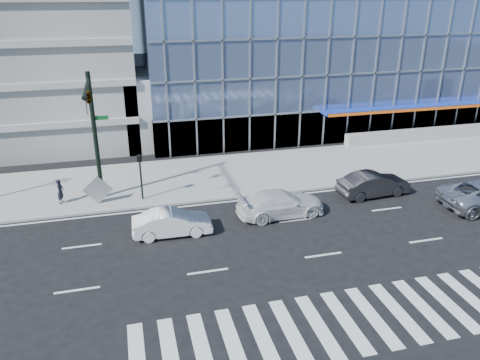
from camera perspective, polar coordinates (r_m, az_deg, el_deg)
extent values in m
plane|color=black|center=(27.75, 6.76, -4.90)|extent=(160.00, 160.00, 0.00)
cube|color=gray|center=(34.62, 2.07, 1.06)|extent=(120.00, 8.00, 0.15)
cube|color=#6980AF|center=(54.41, 11.38, 16.50)|extent=(42.00, 26.00, 15.00)
cube|color=gray|center=(42.14, -9.77, 8.80)|extent=(6.00, 8.00, 6.00)
cylinder|color=black|center=(30.16, -17.22, 5.00)|extent=(0.28, 0.28, 8.00)
cylinder|color=black|center=(26.61, -18.27, 10.68)|extent=(0.18, 5.60, 0.18)
imported|color=black|center=(25.36, -18.24, 8.76)|extent=(0.18, 0.22, 1.10)
imported|color=black|center=(27.50, -18.04, 9.77)|extent=(0.48, 2.24, 0.90)
cube|color=#0C591E|center=(29.83, -16.62, 7.28)|extent=(0.90, 0.05, 0.25)
cylinder|color=black|center=(29.99, -11.98, 0.35)|extent=(0.12, 0.12, 3.00)
cube|color=black|center=(29.40, -12.17, 2.60)|extent=(0.30, 0.25, 0.35)
imported|color=silver|center=(27.93, 4.98, -2.87)|extent=(5.42, 2.43, 1.54)
imported|color=white|center=(26.00, -8.28, -5.18)|extent=(4.38, 1.63, 1.43)
imported|color=black|center=(31.71, 15.97, -0.50)|extent=(4.87, 2.00, 1.57)
imported|color=black|center=(31.12, -21.06, -1.29)|extent=(0.52, 0.66, 1.59)
cube|color=#979797|center=(30.25, -16.95, -1.15)|extent=(1.83, 0.14, 1.83)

